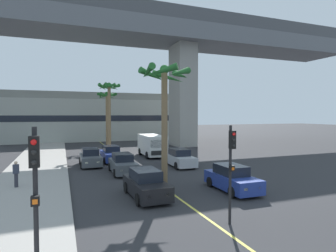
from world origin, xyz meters
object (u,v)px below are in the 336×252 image
car_queue_sixth (146,184)px  palm_tree_far_median (109,97)px  car_queue_third (232,179)px  traffic_light_left_sidewalk_corner (35,188)px  palm_tree_near_median (107,104)px  delivery_van (152,145)px  pedestrian_near_crosswalk (16,174)px  car_queue_second (111,154)px  palm_tree_mid_median (165,90)px  car_queue_front (90,158)px  traffic_light_median_near (231,161)px  car_queue_fourth (123,164)px  car_queue_fifth (180,158)px

car_queue_sixth → palm_tree_far_median: 21.13m
car_queue_third → traffic_light_left_sidewalk_corner: (-10.29, -7.00, 2.14)m
car_queue_sixth → palm_tree_near_median: palm_tree_near_median is taller
car_queue_sixth → palm_tree_near_median: 26.26m
delivery_van → palm_tree_far_median: bearing=123.8°
car_queue_third → palm_tree_far_median: size_ratio=0.48×
car_queue_sixth → pedestrian_near_crosswalk: 8.33m
car_queue_second → car_queue_third: same height
palm_tree_near_median → car_queue_third: bearing=-82.3°
traffic_light_left_sidewalk_corner → palm_tree_mid_median: palm_tree_mid_median is taller
car_queue_front → palm_tree_far_median: size_ratio=0.48×
traffic_light_median_near → palm_tree_mid_median: 7.93m
car_queue_second → traffic_light_median_near: size_ratio=0.98×
car_queue_sixth → palm_tree_mid_median: size_ratio=0.53×
traffic_light_median_near → palm_tree_mid_median: size_ratio=0.54×
car_queue_second → palm_tree_mid_median: bearing=-81.0°
palm_tree_far_median → car_queue_fourth: bearing=-94.6°
palm_tree_near_median → pedestrian_near_crosswalk: size_ratio=4.87×
car_queue_front → delivery_van: (6.94, 3.47, 0.57)m
car_queue_fourth → car_queue_second: bearing=89.4°
palm_tree_near_median → delivery_van: bearing=-73.8°
car_queue_fifth → palm_tree_near_median: (-3.73, 17.66, 5.41)m
car_queue_front → pedestrian_near_crosswalk: 8.40m
delivery_van → pedestrian_near_crosswalk: bearing=-139.7°
car_queue_sixth → palm_tree_mid_median: (1.87, 2.04, 5.48)m
car_queue_fourth → car_queue_fifth: size_ratio=1.00×
car_queue_fourth → traffic_light_left_sidewalk_corner: bearing=-109.5°
delivery_van → palm_tree_near_median: bearing=106.2°
traffic_light_left_sidewalk_corner → pedestrian_near_crosswalk: 12.28m
pedestrian_near_crosswalk → car_queue_front: bearing=52.9°
traffic_light_median_near → pedestrian_near_crosswalk: (-9.28, 9.48, -1.72)m
car_queue_fourth → traffic_light_median_near: size_ratio=0.98×
car_queue_sixth → traffic_light_left_sidewalk_corner: (-5.01, -7.55, 2.14)m
traffic_light_left_sidewalk_corner → palm_tree_far_median: palm_tree_far_median is taller
car_queue_fourth → palm_tree_far_median: 14.69m
car_queue_fifth → palm_tree_mid_median: (-3.60, -5.93, 5.48)m
car_queue_third → car_queue_fifth: (0.19, 8.52, 0.00)m
car_queue_second → car_queue_third: bearing=-69.0°
car_queue_third → traffic_light_median_near: (-3.05, -4.52, 1.99)m
car_queue_second → car_queue_fifth: bearing=-42.0°
car_queue_front → car_queue_fifth: 8.09m
car_queue_fourth → car_queue_fifth: 5.48m
delivery_van → palm_tree_mid_median: 13.81m
car_queue_fourth → traffic_light_left_sidewalk_corner: traffic_light_left_sidewalk_corner is taller
car_queue_front → car_queue_fifth: bearing=-22.8°
car_queue_fourth → pedestrian_near_crosswalk: 7.58m
car_queue_third → traffic_light_left_sidewalk_corner: bearing=-145.8°
traffic_light_left_sidewalk_corner → pedestrian_near_crosswalk: size_ratio=2.59×
palm_tree_far_median → traffic_light_left_sidewalk_corner: bearing=-102.6°
car_queue_fifth → pedestrian_near_crosswalk: size_ratio=2.56×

